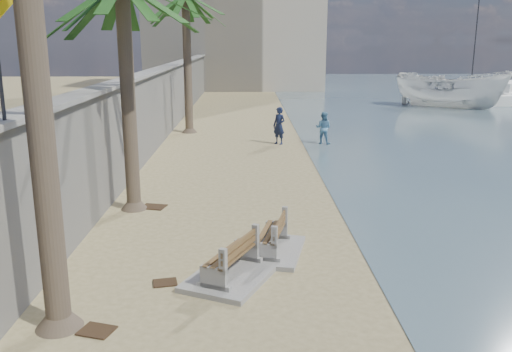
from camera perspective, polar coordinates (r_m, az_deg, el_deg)
name	(u,v)px	position (r m, az deg, el deg)	size (l,w,h in m)	color
ground_plane	(293,348)	(9.45, 3.92, -17.64)	(140.00, 140.00, 0.00)	tan
seawall	(161,105)	(28.54, -10.00, 7.41)	(0.45, 70.00, 3.50)	gray
wall_cap	(159,69)	(28.40, -10.16, 11.01)	(0.80, 70.00, 0.12)	gray
end_building	(235,21)	(60.06, -2.23, 16.02)	(18.00, 12.00, 14.00)	#B7AA93
bench_near	(271,238)	(13.02, 1.61, -6.57)	(1.83, 2.32, 0.86)	gray
bench_far	(231,261)	(11.69, -2.63, -8.94)	(2.26, 2.60, 0.91)	gray
person_a	(279,123)	(26.58, 2.45, 5.60)	(0.76, 0.51, 2.10)	#141D39
person_b	(323,126)	(26.87, 7.11, 5.23)	(0.85, 0.66, 1.76)	#5388AC
boat_cruiser	(451,88)	(43.88, 19.80, 8.69)	(3.17, 3.26, 3.73)	silver
yacht_near	(505,94)	(53.71, 24.75, 7.88)	(12.28, 3.44, 1.50)	silver
yacht_far	(477,97)	(49.37, 22.27, 7.69)	(7.56, 2.12, 1.50)	silver
sailboat_west	(471,85)	(62.96, 21.70, 8.87)	(7.25, 5.06, 9.65)	silver
debris_b	(97,331)	(10.28, -16.42, -15.34)	(0.58, 0.47, 0.03)	#382616
debris_c	(154,207)	(16.90, -10.74, -3.20)	(0.71, 0.57, 0.03)	#382616
debris_d	(165,283)	(11.77, -9.55, -11.01)	(0.50, 0.40, 0.03)	#382616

